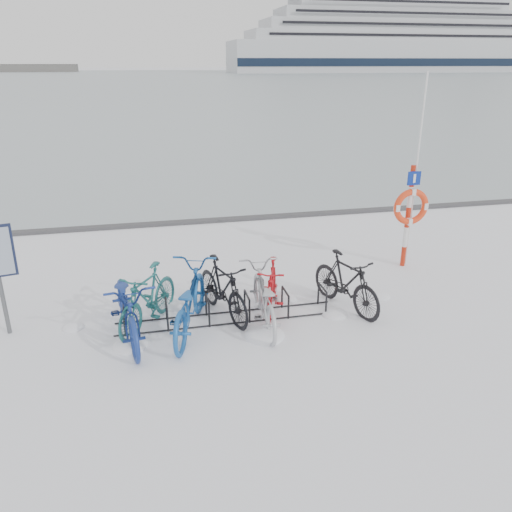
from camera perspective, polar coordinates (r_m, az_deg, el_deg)
ground at (r=9.15m, az=-3.25°, el=-7.17°), size 900.00×900.00×0.00m
ice_sheet at (r=163.02m, az=-12.76°, el=19.28°), size 400.00×298.00×0.02m
quay_edge at (r=14.56m, az=-7.07°, el=3.92°), size 400.00×0.25×0.10m
bike_rack at (r=9.07m, az=-3.27°, el=-6.17°), size 4.00×0.48×0.46m
lifebuoy_station at (r=11.44m, az=17.25°, el=5.39°), size 0.81×0.23×4.19m
cruise_ferry at (r=249.35m, az=15.43°, el=22.66°), size 148.65×28.01×48.84m
bike_0 at (r=8.60m, az=-14.48°, el=-5.44°), size 1.12×2.34×1.18m
bike_1 at (r=8.91m, az=-12.28°, el=-4.49°), size 1.43×1.83×1.11m
bike_2 at (r=8.61m, az=-7.69°, el=-4.88°), size 1.42×2.37×1.18m
bike_3 at (r=9.06m, az=-3.82°, el=-3.57°), size 1.08×1.91×1.11m
bike_4 at (r=8.77m, az=0.86°, el=-4.55°), size 0.81×2.07×1.07m
bike_5 at (r=9.20m, az=1.82°, el=-3.50°), size 0.98×1.73×1.00m
bike_6 at (r=9.46m, az=10.27°, el=-2.79°), size 1.08×1.90×1.10m
snow_drifts at (r=9.01m, az=-1.93°, el=-7.65°), size 6.21×2.04×0.24m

